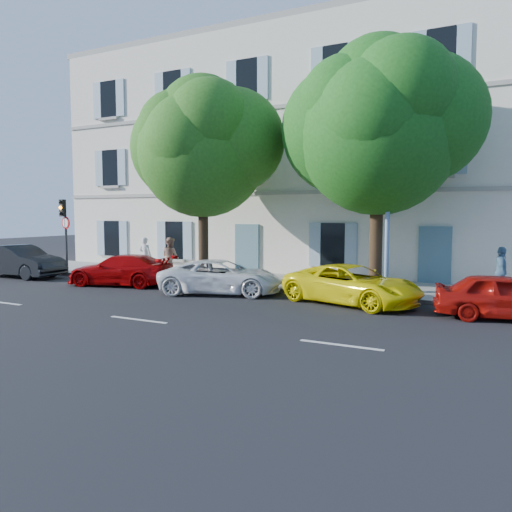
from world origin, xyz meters
The scene contains 17 objects.
ground centered at (0.00, 0.00, 0.00)m, with size 90.00×90.00×0.00m, color black.
sidewalk centered at (0.00, 4.45, 0.07)m, with size 36.00×4.50×0.15m, color #A09E96.
kerb centered at (0.00, 2.28, 0.08)m, with size 36.00×0.16×0.16m, color #9E998E.
building centered at (0.00, 10.20, 6.00)m, with size 28.00×7.00×12.00m, color silver.
car_dark_sedan centered at (-11.35, 0.85, 0.76)m, with size 1.61×4.62×1.52m, color black.
car_red_coupe centered at (-5.17, 0.96, 0.66)m, with size 1.84×4.52×1.31m, color #A70405.
car_white_coupe centered at (-0.29, 1.05, 0.64)m, with size 2.14×4.64×1.29m, color white.
car_yellow_supercar centered at (4.70, 1.23, 0.66)m, with size 2.19×4.74×1.32m, color #FFEC0A.
car_red_hatchback centered at (9.32, 0.87, 0.66)m, with size 1.57×3.90×1.33m, color #A9100A.
tree_left centered at (-2.33, 2.95, 5.55)m, with size 5.41×5.41×8.39m.
tree_right centered at (5.00, 3.18, 5.81)m, with size 5.73×5.73×8.83m.
traffic_light centered at (-10.25, 2.55, 2.72)m, with size 0.30×0.40×3.56m.
road_sign centered at (-10.21, 2.66, 2.12)m, with size 0.63×0.15×2.73m.
street_lamp centered at (5.52, 2.51, 4.76)m, with size 0.29×1.73×8.14m.
pedestrian_a centered at (-6.19, 3.77, 1.02)m, with size 0.63×0.42×1.74m, color silver.
pedestrian_b centered at (-4.40, 3.36, 1.05)m, with size 0.87×0.68×1.80m, color tan.
pedestrian_c centered at (9.12, 4.11, 1.02)m, with size 1.02×0.43×1.75m, color #547D9A.
Camera 1 is at (9.42, -14.94, 3.05)m, focal length 35.00 mm.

